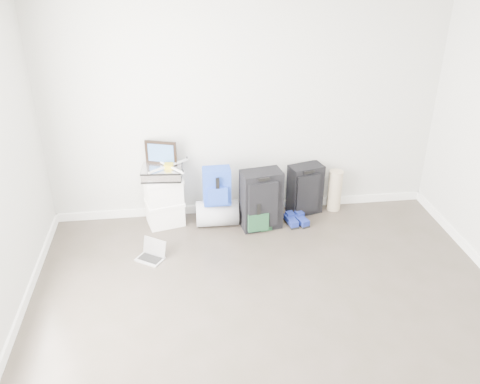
{
  "coord_description": "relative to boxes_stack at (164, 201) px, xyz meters",
  "views": [
    {
      "loc": [
        -0.75,
        -2.92,
        3.09
      ],
      "look_at": [
        -0.13,
        1.9,
        0.56
      ],
      "focal_mm": 38.0,
      "sensor_mm": 36.0,
      "label": 1
    }
  ],
  "objects": [
    {
      "name": "room_envelope",
      "position": [
        0.96,
        -2.28,
        1.42
      ],
      "size": [
        4.52,
        5.02,
        2.71
      ],
      "color": "beige",
      "rests_on": "ground"
    },
    {
      "name": "painting",
      "position": [
        -0.0,
        0.1,
        0.56
      ],
      "size": [
        0.35,
        0.13,
        0.27
      ],
      "rotation": [
        0.0,
        0.0,
        -0.32
      ],
      "color": "black",
      "rests_on": "briefcase"
    },
    {
      "name": "rolled_rug",
      "position": [
        2.06,
        0.08,
        -0.04
      ],
      "size": [
        0.17,
        0.17,
        0.51
      ],
      "primitive_type": "cylinder",
      "color": "tan",
      "rests_on": "ground"
    },
    {
      "name": "briefcase",
      "position": [
        -0.0,
        0.0,
        0.36
      ],
      "size": [
        0.46,
        0.35,
        0.13
      ],
      "primitive_type": "cube",
      "rotation": [
        0.0,
        0.0,
        -0.08
      ],
      "color": "#B2B2B7",
      "rests_on": "boxes_stack"
    },
    {
      "name": "duffel_bag",
      "position": [
        0.6,
        -0.11,
        -0.15
      ],
      "size": [
        0.5,
        0.32,
        0.3
      ],
      "primitive_type": "cylinder",
      "rotation": [
        0.0,
        1.57,
        -0.03
      ],
      "color": "gray",
      "rests_on": "ground"
    },
    {
      "name": "ground",
      "position": [
        0.96,
        -2.29,
        -0.3
      ],
      "size": [
        5.0,
        5.0,
        0.0
      ],
      "primitive_type": "plane",
      "color": "#393429",
      "rests_on": "ground"
    },
    {
      "name": "green_backpack",
      "position": [
        1.04,
        -0.26,
        -0.08
      ],
      "size": [
        0.35,
        0.28,
        0.45
      ],
      "rotation": [
        0.0,
        0.0,
        0.15
      ],
      "color": "#14371E",
      "rests_on": "ground"
    },
    {
      "name": "laptop",
      "position": [
        -0.14,
        -0.7,
        -0.25
      ],
      "size": [
        0.34,
        0.32,
        0.19
      ],
      "rotation": [
        0.0,
        0.0,
        -0.59
      ],
      "color": "silver",
      "rests_on": "ground"
    },
    {
      "name": "carry_on",
      "position": [
        1.68,
        0.05,
        0.01
      ],
      "size": [
        0.44,
        0.34,
        0.62
      ],
      "rotation": [
        0.0,
        0.0,
        0.26
      ],
      "color": "black",
      "rests_on": "ground"
    },
    {
      "name": "boxes_stack",
      "position": [
        0.0,
        0.0,
        0.0
      ],
      "size": [
        0.48,
        0.43,
        0.59
      ],
      "rotation": [
        0.0,
        0.0,
        0.24
      ],
      "color": "white",
      "rests_on": "ground"
    },
    {
      "name": "shoes",
      "position": [
        1.52,
        -0.22,
        -0.26
      ],
      "size": [
        0.28,
        0.27,
        0.08
      ],
      "rotation": [
        0.0,
        0.0,
        0.25
      ],
      "color": "black",
      "rests_on": "ground"
    },
    {
      "name": "drone",
      "position": [
        0.08,
        -0.02,
        0.44
      ],
      "size": [
        0.44,
        0.44,
        0.05
      ],
      "rotation": [
        0.0,
        0.0,
        -0.15
      ],
      "color": "gold",
      "rests_on": "briefcase"
    },
    {
      "name": "large_suitcase",
      "position": [
        1.1,
        -0.22,
        0.05
      ],
      "size": [
        0.49,
        0.36,
        0.7
      ],
      "rotation": [
        0.0,
        0.0,
        0.16
      ],
      "color": "black",
      "rests_on": "ground"
    },
    {
      "name": "blue_backpack",
      "position": [
        0.6,
        -0.14,
        0.21
      ],
      "size": [
        0.31,
        0.23,
        0.43
      ],
      "rotation": [
        0.0,
        0.0,
        0.02
      ],
      "color": "#161C92",
      "rests_on": "duffel_bag"
    }
  ]
}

